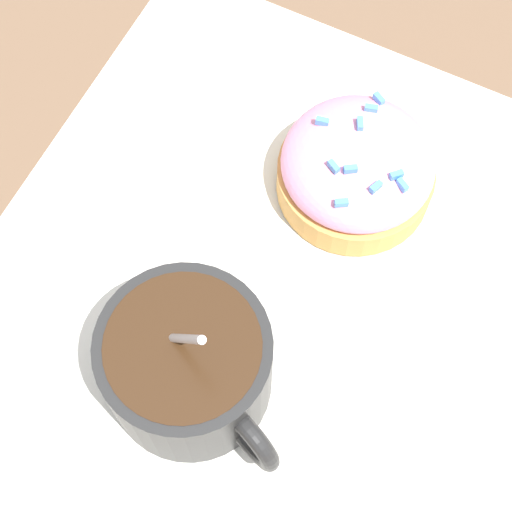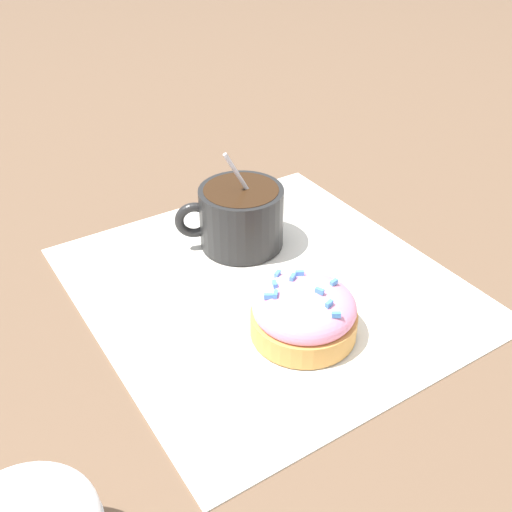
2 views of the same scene
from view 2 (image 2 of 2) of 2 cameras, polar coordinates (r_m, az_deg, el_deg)
ground_plane at (r=0.55m, az=1.05°, el=-2.88°), size 3.00×3.00×0.00m
paper_napkin at (r=0.55m, az=1.05°, el=-2.76°), size 0.36×0.34×0.00m
coffee_cup at (r=0.59m, az=-1.53°, el=3.97°), size 0.08×0.10×0.10m
frosted_pastry at (r=0.48m, az=4.59°, el=-5.39°), size 0.09×0.09×0.05m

